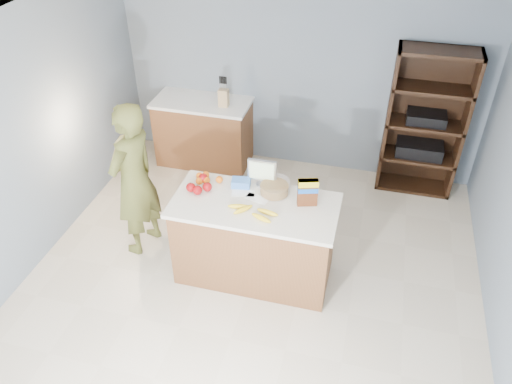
% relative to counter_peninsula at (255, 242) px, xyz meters
% --- Properties ---
extents(floor, '(4.50, 5.00, 0.02)m').
position_rel_counter_peninsula_xyz_m(floor, '(0.00, -0.30, -0.42)').
color(floor, beige).
rests_on(floor, ground).
extents(walls, '(4.52, 5.02, 2.51)m').
position_rel_counter_peninsula_xyz_m(walls, '(0.00, -0.30, 1.24)').
color(walls, slate).
rests_on(walls, ground).
extents(counter_peninsula, '(1.56, 0.76, 0.90)m').
position_rel_counter_peninsula_xyz_m(counter_peninsula, '(0.00, 0.00, 0.00)').
color(counter_peninsula, brown).
rests_on(counter_peninsula, ground).
extents(back_cabinet, '(1.24, 0.62, 0.90)m').
position_rel_counter_peninsula_xyz_m(back_cabinet, '(-1.20, 1.90, 0.04)').
color(back_cabinet, brown).
rests_on(back_cabinet, ground).
extents(shelving_unit, '(0.90, 0.40, 1.80)m').
position_rel_counter_peninsula_xyz_m(shelving_unit, '(1.55, 2.05, 0.45)').
color(shelving_unit, black).
rests_on(shelving_unit, ground).
extents(person, '(0.53, 0.69, 1.70)m').
position_rel_counter_peninsula_xyz_m(person, '(-1.29, 0.12, 0.43)').
color(person, brown).
rests_on(person, ground).
extents(knife_block, '(0.12, 0.10, 0.31)m').
position_rel_counter_peninsula_xyz_m(knife_block, '(-0.88, 1.84, 0.60)').
color(knife_block, tan).
rests_on(knife_block, back_cabinet).
extents(envelopes, '(0.39, 0.20, 0.00)m').
position_rel_counter_peninsula_xyz_m(envelopes, '(-0.07, 0.11, 0.49)').
color(envelopes, white).
rests_on(envelopes, counter_peninsula).
extents(bananas, '(0.49, 0.23, 0.05)m').
position_rel_counter_peninsula_xyz_m(bananas, '(0.02, -0.14, 0.51)').
color(bananas, yellow).
rests_on(bananas, counter_peninsula).
extents(apples, '(0.24, 0.30, 0.09)m').
position_rel_counter_peninsula_xyz_m(apples, '(-0.57, 0.08, 0.53)').
color(apples, maroon).
rests_on(apples, counter_peninsula).
extents(oranges, '(0.28, 0.19, 0.07)m').
position_rel_counter_peninsula_xyz_m(oranges, '(-0.56, 0.23, 0.52)').
color(oranges, orange).
rests_on(oranges, counter_peninsula).
extents(blue_carton, '(0.20, 0.15, 0.08)m').
position_rel_counter_peninsula_xyz_m(blue_carton, '(-0.20, 0.24, 0.52)').
color(blue_carton, blue).
rests_on(blue_carton, counter_peninsula).
extents(salad_bowl, '(0.30, 0.30, 0.13)m').
position_rel_counter_peninsula_xyz_m(salad_bowl, '(0.14, 0.21, 0.54)').
color(salad_bowl, '#267219').
rests_on(salad_bowl, counter_peninsula).
extents(tv, '(0.28, 0.12, 0.28)m').
position_rel_counter_peninsula_xyz_m(tv, '(-0.01, 0.31, 0.64)').
color(tv, silver).
rests_on(tv, counter_peninsula).
extents(cereal_box, '(0.19, 0.12, 0.27)m').
position_rel_counter_peninsula_xyz_m(cereal_box, '(0.47, 0.11, 0.64)').
color(cereal_box, '#592B14').
rests_on(cereal_box, counter_peninsula).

